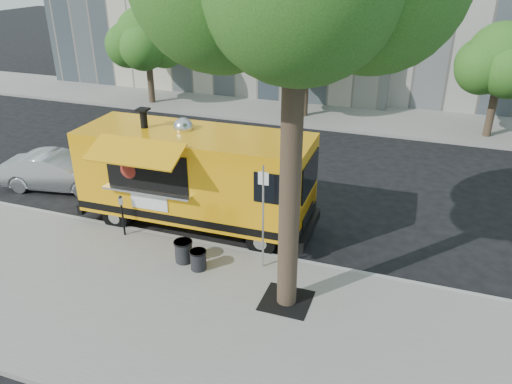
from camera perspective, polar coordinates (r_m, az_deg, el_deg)
ground at (r=15.70m, az=-2.76°, el=-4.86°), size 120.00×120.00×0.00m
sidewalk at (r=12.71m, az=-9.75°, el=-13.13°), size 60.00×6.00×0.15m
curb at (r=14.93m, az=-4.11°, el=-6.30°), size 60.00×0.14×0.16m
far_sidewalk at (r=27.65m, az=7.96°, el=8.79°), size 60.00×5.00×0.15m
tree_well at (r=12.71m, az=3.49°, el=-12.29°), size 1.20×1.20×0.02m
far_tree_a at (r=29.40m, az=-12.39°, el=16.85°), size 3.42×3.42×5.36m
far_tree_b at (r=26.27m, az=5.86°, el=16.44°), size 3.60×3.60×5.50m
far_tree_c at (r=25.39m, az=26.32°, el=13.44°), size 3.24×3.24×5.21m
sign_post at (r=13.05m, az=0.82°, el=-2.27°), size 0.28×0.06×3.00m
parking_meter at (r=15.51m, az=-15.08°, el=-2.06°), size 0.11×0.11×1.33m
food_truck at (r=15.53m, az=-7.04°, el=1.83°), size 7.52×3.58×3.71m
sedan at (r=19.81m, az=-21.67°, el=2.19°), size 4.35×2.15×1.37m
trash_bin_left at (r=14.11m, az=-8.28°, el=-6.64°), size 0.53×0.53×0.63m
trash_bin_right at (r=13.75m, az=-6.62°, el=-7.64°), size 0.47×0.47×0.56m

